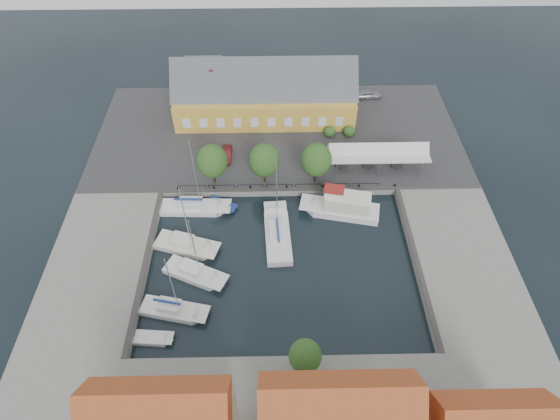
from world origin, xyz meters
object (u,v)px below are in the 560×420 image
Objects in this scene: tent_canopy at (379,154)px; west_boat_a at (194,208)px; warehouse at (261,95)px; west_boat_d at (173,311)px; west_boat_b at (186,246)px; center_sailboat at (278,235)px; launch_sw at (153,339)px; car_red at (227,154)px; launch_nw at (221,206)px; trawler at (343,207)px; west_boat_c at (194,274)px; car_silver at (369,94)px.

tent_canopy is 1.12× the size of west_boat_a.
warehouse reaches higher than west_boat_d.
west_boat_b reaches higher than tent_canopy.
center_sailboat is 3.19× the size of launch_sw.
west_boat_a is (-25.57, -6.77, -3.41)m from tent_canopy.
warehouse is 2.04× the size of tent_canopy.
tent_canopy reaches higher than car_red.
launch_nw is (-21.94, -6.21, -3.59)m from tent_canopy.
west_boat_a reaches higher than launch_sw.
trawler is 1.04× the size of west_boat_d.
launch_sw is (-3.56, -8.30, -0.17)m from west_boat_c.
west_boat_b is at bearing 134.69° from car_silver.
west_boat_a is (-27.12, -24.59, -1.45)m from car_silver.
launch_sw is (-1.71, -3.34, -0.18)m from west_boat_d.
trawler reaches higher than launch_sw.
car_red is at bearing 119.37° from car_silver.
center_sailboat reaches higher than west_boat_c.
launch_sw is (-27.94, -25.86, -3.59)m from tent_canopy.
center_sailboat is (7.24, -14.43, -1.29)m from car_red.
car_silver is at bearing 48.52° from west_boat_b.
west_boat_d is at bearing 62.82° from launch_sw.
car_red is 0.28× the size of center_sailboat.
trawler is (8.75, 4.05, 0.65)m from center_sailboat.
west_boat_b is 2.49× the size of launch_nw.
west_boat_d reaches higher than car_red.
tent_canopy is 3.31× the size of car_silver.
west_boat_b reaches higher than launch_sw.
west_boat_a is at bearing -113.50° from warehouse.
west_boat_b is at bearing -164.73° from trawler.
west_boat_c is (-24.38, -17.56, -3.42)m from tent_canopy.
car_silver is 26.54m from trawler.
west_boat_d reaches higher than car_silver.
tent_canopy is 3.53× the size of car_red.
tent_canopy is 21.87m from car_red.
west_boat_a is (-11.20, 5.00, -0.09)m from center_sailboat.
trawler is (-5.62, -7.73, -2.67)m from tent_canopy.
west_boat_c reaches higher than west_boat_d.
tent_canopy is 29.33m from west_boat_b.
west_boat_c is 2.47× the size of launch_sw.
west_boat_b is at bearing -104.01° from car_red.
warehouse is 2.64× the size of west_boat_c.
car_silver is 41.51m from west_boat_b.
launch_sw is at bearing -105.93° from warehouse.
west_boat_a is at bearing 155.94° from center_sailboat.
car_red is (-21.61, 2.66, -2.03)m from tent_canopy.
car_red is 9.01m from launch_nw.
car_silver is (1.55, 17.81, -1.96)m from tent_canopy.
warehouse is at bearing 67.01° from car_red.
launch_sw is at bearing -117.18° from west_boat_d.
center_sailboat is 9.40m from launch_nw.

